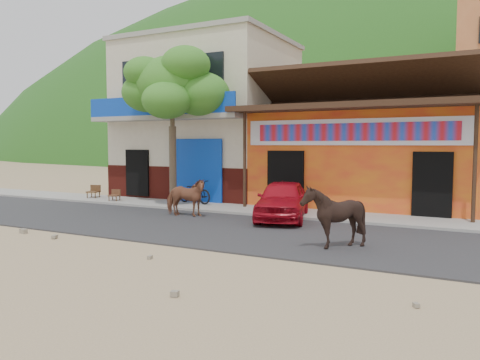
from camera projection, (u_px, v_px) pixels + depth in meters
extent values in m
plane|color=#9E825B|center=(190.00, 249.00, 10.88)|extent=(120.00, 120.00, 0.00)
cube|color=#28282B|center=(239.00, 231.00, 13.09)|extent=(60.00, 5.00, 0.04)
cube|color=gray|center=(286.00, 213.00, 16.19)|extent=(60.00, 2.00, 0.12)
cube|color=orange|center=(370.00, 160.00, 18.68)|extent=(8.00, 6.00, 3.60)
cube|color=beige|center=(209.00, 122.00, 21.99)|extent=(7.00, 6.00, 7.00)
ellipsoid|color=#194C14|center=(441.00, 82.00, 71.94)|extent=(100.00, 40.00, 24.00)
imported|color=brown|center=(185.00, 197.00, 15.53)|extent=(1.59, 0.93, 1.27)
imported|color=black|center=(334.00, 217.00, 10.77)|extent=(1.41, 1.28, 1.46)
imported|color=#AE0C1B|center=(283.00, 200.00, 14.91)|extent=(2.40, 3.94, 1.25)
imported|color=black|center=(194.00, 192.00, 18.32)|extent=(1.83, 0.99, 0.91)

